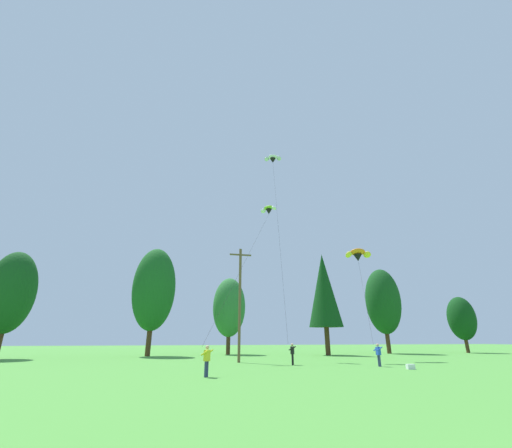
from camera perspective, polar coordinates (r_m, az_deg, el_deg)
name	(u,v)px	position (r m, az deg, el deg)	size (l,w,h in m)	color
treeline_tree_b	(11,292)	(47.11, -36.78, -9.41)	(4.97, 4.97, 11.73)	#472D19
treeline_tree_c	(154,289)	(46.46, -17.30, -10.70)	(5.52, 5.52, 13.76)	#472D19
treeline_tree_d	(229,307)	(49.13, -4.69, -14.20)	(4.65, 4.65, 10.56)	#472D19
treeline_tree_e	(324,290)	(48.07, 11.72, -11.12)	(4.62, 4.62, 13.71)	#472D19
treeline_tree_f	(383,301)	(55.69, 21.19, -12.38)	(5.18, 5.18, 12.51)	#472D19
treeline_tree_g	(462,318)	(63.64, 32.12, -13.71)	(4.10, 4.10, 8.50)	#472D19
utility_pole	(240,300)	(32.62, -2.84, -13.03)	(2.20, 0.26, 10.69)	brown
kite_flyer_near	(207,358)	(20.50, -8.54, -22.06)	(0.75, 0.76, 1.69)	navy
kite_flyer_mid	(292,352)	(29.48, 6.35, -21.26)	(0.75, 0.76, 1.69)	black
kite_flyer_far	(378,353)	(29.45, 20.49, -20.24)	(0.55, 0.59, 1.69)	navy
parafoil_kite_high_lime_white	(269,210)	(40.10, 2.20, 2.49)	(9.37, 16.37, 15.90)	#93D633
parafoil_kite_mid_white	(273,159)	(45.61, 2.94, 11.22)	(3.02, 10.35, 24.25)	white
parafoil_kite_far_orange	(358,255)	(39.37, 17.28, -5.09)	(5.77, 8.82, 10.28)	orange
picnic_cooler	(410,367)	(27.72, 25.26, -21.52)	(0.52, 0.36, 0.34)	white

